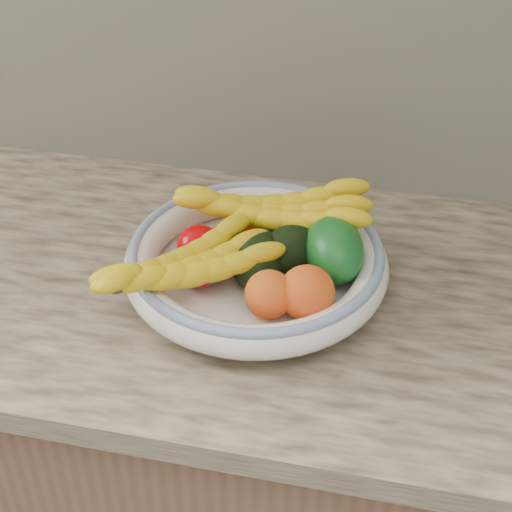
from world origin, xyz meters
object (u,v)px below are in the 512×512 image
(fruit_bowl, at_px, (256,262))
(banana_bunch_back, at_px, (272,215))
(green_mango, at_px, (333,249))
(banana_bunch_front, at_px, (186,270))

(fruit_bowl, bearing_deg, banana_bunch_back, 82.50)
(fruit_bowl, bearing_deg, green_mango, 10.21)
(fruit_bowl, height_order, green_mango, green_mango)
(green_mango, height_order, banana_bunch_back, same)
(fruit_bowl, xyz_separation_m, banana_bunch_back, (0.01, 0.07, 0.04))
(fruit_bowl, distance_m, banana_bunch_back, 0.08)
(fruit_bowl, distance_m, banana_bunch_front, 0.12)
(banana_bunch_front, bearing_deg, green_mango, -18.17)
(fruit_bowl, height_order, banana_bunch_front, banana_bunch_front)
(banana_bunch_back, bearing_deg, fruit_bowl, -106.30)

